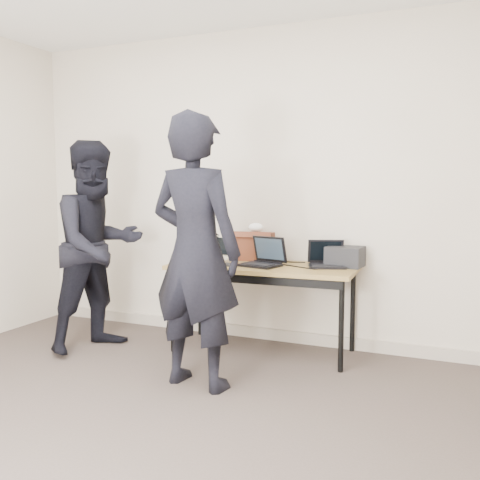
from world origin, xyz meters
The scene contains 13 objects.
room centered at (0.00, 0.00, 1.35)m, with size 4.60×4.60×2.80m.
desk centered at (0.18, 1.89, 0.66)m, with size 1.53×0.71×0.72m.
laptop_beige centered at (-0.27, 1.91, 0.76)m, with size 0.28×0.27×0.22m.
laptop_center centered at (0.19, 1.87, 0.77)m, with size 0.36×0.35×0.23m.
laptop_right centered at (0.67, 2.02, 0.77)m, with size 0.36×0.35×0.21m.
leather_satchel centered at (0.00, 2.12, 0.85)m, with size 0.38×0.22×0.25m.
tissue centered at (0.02, 2.13, 1.00)m, with size 0.13×0.10×0.08m, color white.
equipment_box centered at (0.80, 2.09, 0.80)m, with size 0.28×0.24×0.16m, color black.
power_brick centered at (-0.05, 1.73, 0.73)m, with size 0.07×0.04×0.03m, color black.
cables centered at (0.22, 1.90, 0.72)m, with size 1.15×0.44×0.01m.
person_typist centered at (0.02, 1.03, 0.92)m, with size 0.67×0.44×1.85m, color black.
person_observer centered at (-1.12, 1.46, 0.86)m, with size 0.84×0.65×1.73m, color black.
baseboard centered at (0.00, 2.23, 0.05)m, with size 4.50×0.03×0.10m, color #A99E8C.
Camera 1 is at (1.69, -2.12, 1.38)m, focal length 40.00 mm.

